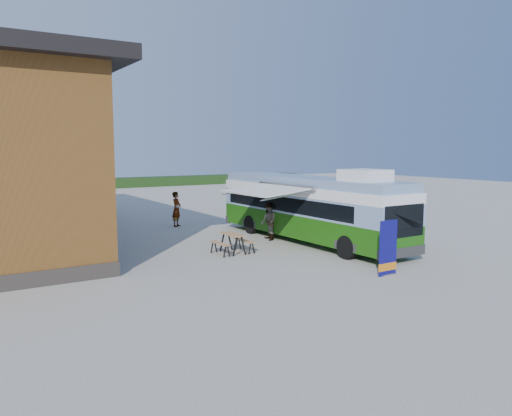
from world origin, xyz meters
TOP-DOWN VIEW (x-y plane):
  - ground at (0.00, 0.00)m, footprint 100.00×100.00m
  - hedge at (8.00, 38.00)m, footprint 40.00×3.00m
  - bus at (2.70, 1.52)m, footprint 2.48×11.12m
  - awning at (0.47, 1.55)m, footprint 2.45×3.97m
  - banner at (1.14, -4.70)m, footprint 0.81×0.19m
  - picnic_table at (-1.49, 1.16)m, footprint 1.44×1.28m
  - person_a at (-0.60, 8.91)m, footprint 0.82×0.81m
  - person_b at (1.37, 2.83)m, footprint 0.86×0.99m
  - slurry_tanker at (-5.70, 21.38)m, footprint 2.35×5.94m

SIDE VIEW (x-z plane):
  - ground at x=0.00m, z-range 0.00..0.00m
  - hedge at x=8.00m, z-range 0.00..1.00m
  - picnic_table at x=-1.49m, z-range 0.20..1.01m
  - banner at x=1.14m, z-range -0.17..1.70m
  - person_b at x=1.37m, z-range 0.00..1.73m
  - person_a at x=-0.60m, z-range 0.00..1.90m
  - slurry_tanker at x=-5.70m, z-range 0.17..2.38m
  - bus at x=2.70m, z-range -0.08..3.33m
  - awning at x=0.47m, z-range 2.24..2.73m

